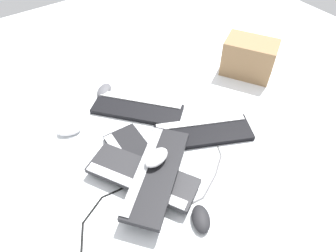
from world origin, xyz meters
name	(u,v)px	position (x,y,z in m)	size (l,w,h in m)	color
ground_plane	(175,133)	(0.00, 0.00, 0.00)	(3.20, 3.20, 0.00)	silver
keyboard_0	(138,109)	(0.23, 0.07, 0.01)	(0.43, 0.40, 0.03)	black
keyboard_1	(141,164)	(-0.07, 0.23, 0.01)	(0.45, 0.17, 0.03)	black
keyboard_2	(203,132)	(-0.08, -0.10, 0.01)	(0.32, 0.46, 0.03)	black
keyboard_3	(142,176)	(-0.14, 0.27, 0.04)	(0.46, 0.35, 0.03)	#232326
keyboard_4	(156,173)	(-0.18, 0.22, 0.07)	(0.39, 0.44, 0.03)	black
mouse_0	(104,90)	(0.44, 0.14, 0.02)	(0.11, 0.07, 0.04)	#4C4C51
mouse_1	(69,130)	(0.28, 0.40, 0.02)	(0.11, 0.07, 0.04)	silver
mouse_2	(201,219)	(-0.40, 0.18, 0.02)	(0.11, 0.07, 0.04)	black
mouse_3	(156,158)	(-0.14, 0.20, 0.11)	(0.11, 0.07, 0.04)	silver
cable_0	(184,160)	(-0.15, 0.06, 0.00)	(0.35, 0.44, 0.01)	#59595B
cable_1	(80,248)	(-0.24, 0.58, 0.00)	(0.35, 0.42, 0.01)	black
cardboard_box	(249,58)	(0.14, -0.60, 0.10)	(0.27, 0.17, 0.20)	olive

